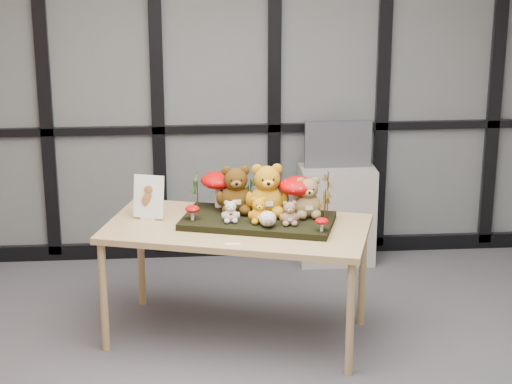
{
  "coord_description": "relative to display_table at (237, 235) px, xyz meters",
  "views": [
    {
      "loc": [
        -0.25,
        -4.55,
        2.73
      ],
      "look_at": [
        0.19,
        0.93,
        1.01
      ],
      "focal_mm": 65.0,
      "sensor_mm": 36.0,
      "label": 1
    }
  ],
  "objects": [
    {
      "name": "bear_brown_medium",
      "position": [
        0.01,
        0.16,
        0.28
      ],
      "size": [
        0.31,
        0.3,
        0.34
      ],
      "primitive_type": null,
      "rotation": [
        0.0,
        0.0,
        -0.29
      ],
      "color": "#472B0A",
      "rests_on": "diorama_tray"
    },
    {
      "name": "sprig_green_far_left",
      "position": [
        -0.24,
        0.26,
        0.23
      ],
      "size": [
        0.05,
        0.05,
        0.24
      ],
      "primitive_type": null,
      "color": "#113D0D",
      "rests_on": "diorama_tray"
    },
    {
      "name": "sprig_green_centre",
      "position": [
        0.11,
        0.23,
        0.21
      ],
      "size": [
        0.05,
        0.05,
        0.2
      ],
      "primitive_type": null,
      "color": "#113D0D",
      "rests_on": "diorama_tray"
    },
    {
      "name": "bear_white_bow",
      "position": [
        -0.04,
        -0.03,
        0.18
      ],
      "size": [
        0.14,
        0.14,
        0.15
      ],
      "primitive_type": null,
      "rotation": [
        0.0,
        0.0,
        -0.29
      ],
      "color": "silver",
      "rests_on": "diorama_tray"
    },
    {
      "name": "sprig_dry_far_right",
      "position": [
        0.58,
        0.0,
        0.26
      ],
      "size": [
        0.05,
        0.05,
        0.3
      ],
      "primitive_type": null,
      "color": "brown",
      "rests_on": "diorama_tray"
    },
    {
      "name": "mushroom_front_left",
      "position": [
        -0.28,
        0.02,
        0.16
      ],
      "size": [
        0.09,
        0.09,
        0.1
      ],
      "primitive_type": null,
      "color": "#AC0505",
      "rests_on": "diorama_tray"
    },
    {
      "name": "room_shell",
      "position": [
        -0.07,
        -0.97,
        0.97
      ],
      "size": [
        5.0,
        5.0,
        5.0
      ],
      "color": "#B7B4AC",
      "rests_on": "floor"
    },
    {
      "name": "display_table",
      "position": [
        0.0,
        0.0,
        0.0
      ],
      "size": [
        1.82,
        1.26,
        0.77
      ],
      "rotation": [
        0.0,
        0.0,
        -0.29
      ],
      "color": "tan",
      "rests_on": "floor"
    },
    {
      "name": "sprig_green_mid_left",
      "position": [
        -0.08,
        0.27,
        0.23
      ],
      "size": [
        0.05,
        0.05,
        0.25
      ],
      "primitive_type": null,
      "color": "#113D0D",
      "rests_on": "diorama_tray"
    },
    {
      "name": "mushroom_back_right",
      "position": [
        0.4,
        0.08,
        0.24
      ],
      "size": [
        0.24,
        0.24,
        0.27
      ],
      "primitive_type": null,
      "color": "#AC0505",
      "rests_on": "diorama_tray"
    },
    {
      "name": "plush_cream_hedgehog",
      "position": [
        0.18,
        -0.14,
        0.16
      ],
      "size": [
        0.1,
        0.09,
        0.11
      ],
      "primitive_type": null,
      "rotation": [
        0.0,
        0.0,
        -0.29
      ],
      "color": "silver",
      "rests_on": "diorama_tray"
    },
    {
      "name": "monitor",
      "position": [
        0.86,
        1.3,
        0.25
      ],
      "size": [
        0.52,
        0.05,
        0.36
      ],
      "color": "#4E5056",
      "rests_on": "cabinet"
    },
    {
      "name": "mushroom_front_right",
      "position": [
        0.51,
        -0.25,
        0.15
      ],
      "size": [
        0.08,
        0.08,
        0.09
      ],
      "primitive_type": null,
      "color": "#AC0505",
      "rests_on": "diorama_tray"
    },
    {
      "name": "bear_tan_back",
      "position": [
        0.46,
        0.04,
        0.25
      ],
      "size": [
        0.26,
        0.25,
        0.28
      ],
      "primitive_type": null,
      "rotation": [
        0.0,
        0.0,
        -0.29
      ],
      "color": "olive",
      "rests_on": "diorama_tray"
    },
    {
      "name": "bear_beige_small",
      "position": [
        0.32,
        -0.11,
        0.19
      ],
      "size": [
        0.16,
        0.15,
        0.17
      ],
      "primitive_type": null,
      "rotation": [
        0.0,
        0.0,
        -0.29
      ],
      "color": "#916D4B",
      "rests_on": "diorama_tray"
    },
    {
      "name": "glass_partition",
      "position": [
        -0.07,
        1.5,
        0.71
      ],
      "size": [
        4.9,
        0.06,
        2.78
      ],
      "color": "#2D383F",
      "rests_on": "floor"
    },
    {
      "name": "sprig_dry_mid_right",
      "position": [
        0.55,
        -0.12,
        0.22
      ],
      "size": [
        0.05,
        0.05,
        0.22
      ],
      "primitive_type": null,
      "color": "brown",
      "rests_on": "diorama_tray"
    },
    {
      "name": "sign_holder",
      "position": [
        -0.56,
        0.18,
        0.2
      ],
      "size": [
        0.21,
        0.12,
        0.29
      ],
      "rotation": [
        0.0,
        0.0,
        -0.32
      ],
      "color": "silver",
      "rests_on": "display_table"
    },
    {
      "name": "bear_small_yellow",
      "position": [
        0.14,
        -0.06,
        0.2
      ],
      "size": [
        0.17,
        0.16,
        0.18
      ],
      "primitive_type": null,
      "rotation": [
        0.0,
        0.0,
        -0.29
      ],
      "color": "orange",
      "rests_on": "diorama_tray"
    },
    {
      "name": "mushroom_back_left",
      "position": [
        -0.1,
        0.27,
        0.24
      ],
      "size": [
        0.23,
        0.23,
        0.26
      ],
      "primitive_type": null,
      "color": "#AC0505",
      "rests_on": "diorama_tray"
    },
    {
      "name": "diorama_tray",
      "position": [
        0.14,
        0.02,
        0.09
      ],
      "size": [
        1.04,
        0.72,
        0.04
      ],
      "primitive_type": "cube",
      "rotation": [
        0.0,
        0.0,
        -0.29
      ],
      "color": "black",
      "rests_on": "display_table"
    },
    {
      "name": "bear_pooh_yellow",
      "position": [
        0.2,
        0.09,
        0.29
      ],
      "size": [
        0.34,
        0.32,
        0.37
      ],
      "primitive_type": null,
      "rotation": [
        0.0,
        0.0,
        -0.29
      ],
      "color": "#B77A12",
      "rests_on": "diorama_tray"
    },
    {
      "name": "label_card",
      "position": [
        -0.04,
        -0.33,
        0.07
      ],
      "size": [
        0.09,
        0.03,
        0.0
      ],
      "primitive_type": "cube",
      "color": "white",
      "rests_on": "display_table"
    },
    {
      "name": "cabinet",
      "position": [
        0.86,
        1.29,
        -0.32
      ],
      "size": [
        0.58,
        0.34,
        0.77
      ],
      "primitive_type": "cube",
      "color": "#A69D94",
      "rests_on": "floor"
    }
  ]
}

